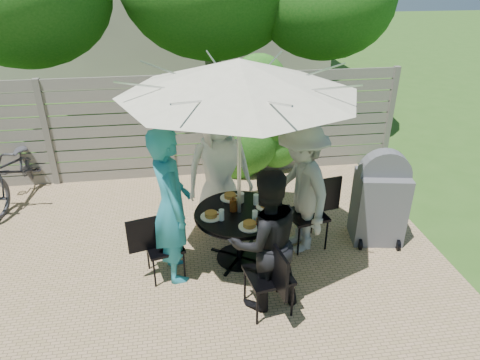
{
  "coord_description": "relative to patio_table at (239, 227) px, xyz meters",
  "views": [
    {
      "loc": [
        0.18,
        -4.03,
        3.46
      ],
      "look_at": [
        0.87,
        0.63,
        1.06
      ],
      "focal_mm": 32.0,
      "sensor_mm": 36.0,
      "label": 1
    }
  ],
  "objects": [
    {
      "name": "patio_table",
      "position": [
        0.0,
        0.0,
        0.0
      ],
      "size": [
        1.29,
        1.29,
        0.72
      ],
      "rotation": [
        0.0,
        0.0,
        0.19
      ],
      "color": "black",
      "rests_on": "ground"
    },
    {
      "name": "umbrella",
      "position": [
        0.0,
        0.0,
        1.88
      ],
      "size": [
        3.11,
        3.11,
        2.58
      ],
      "rotation": [
        0.0,
        0.0,
        0.19
      ],
      "color": "silver",
      "rests_on": "ground"
    },
    {
      "name": "chair_back",
      "position": [
        -0.18,
        0.95,
        -0.25
      ],
      "size": [
        0.44,
        0.62,
        0.84
      ],
      "rotation": [
        0.0,
        0.0,
        4.79
      ],
      "color": "black",
      "rests_on": "ground"
    },
    {
      "name": "person_back",
      "position": [
        -0.16,
        0.81,
        0.43
      ],
      "size": [
        1.01,
        0.76,
        1.87
      ],
      "primitive_type": "imported",
      "rotation": [
        0.0,
        0.0,
        6.48
      ],
      "color": "white",
      "rests_on": "ground"
    },
    {
      "name": "chair_left",
      "position": [
        -0.95,
        -0.19,
        -0.24
      ],
      "size": [
        0.66,
        0.51,
        0.87
      ],
      "rotation": [
        0.0,
        0.0,
        6.54
      ],
      "color": "black",
      "rests_on": "ground"
    },
    {
      "name": "person_left",
      "position": [
        -0.81,
        -0.16,
        0.46
      ],
      "size": [
        0.59,
        0.78,
        1.93
      ],
      "primitive_type": "imported",
      "rotation": [
        0.0,
        0.0,
        8.05
      ],
      "color": "teal",
      "rests_on": "ground"
    },
    {
      "name": "chair_front",
      "position": [
        0.18,
        -0.95,
        -0.21
      ],
      "size": [
        0.53,
        0.73,
        0.96
      ],
      "rotation": [
        0.0,
        0.0,
        1.74
      ],
      "color": "black",
      "rests_on": "ground"
    },
    {
      "name": "person_front",
      "position": [
        0.16,
        -0.81,
        0.33
      ],
      "size": [
        0.91,
        0.77,
        1.66
      ],
      "primitive_type": "imported",
      "rotation": [
        0.0,
        0.0,
        3.33
      ],
      "color": "black",
      "rests_on": "ground"
    },
    {
      "name": "chair_right",
      "position": [
        0.95,
        0.19,
        -0.21
      ],
      "size": [
        0.74,
        0.55,
        0.98
      ],
      "rotation": [
        0.0,
        0.0,
        3.32
      ],
      "color": "black",
      "rests_on": "ground"
    },
    {
      "name": "person_right",
      "position": [
        0.81,
        0.16,
        0.39
      ],
      "size": [
        0.87,
        1.26,
        1.79
      ],
      "primitive_type": "imported",
      "rotation": [
        0.0,
        0.0,
        4.91
      ],
      "color": "#9F9E9A",
      "rests_on": "ground"
    },
    {
      "name": "plate_back",
      "position": [
        -0.07,
        0.35,
        0.24
      ],
      "size": [
        0.26,
        0.26,
        0.06
      ],
      "color": "white",
      "rests_on": "patio_table"
    },
    {
      "name": "plate_left",
      "position": [
        -0.35,
        -0.07,
        0.24
      ],
      "size": [
        0.26,
        0.26,
        0.06
      ],
      "color": "white",
      "rests_on": "patio_table"
    },
    {
      "name": "plate_front",
      "position": [
        0.07,
        -0.35,
        0.24
      ],
      "size": [
        0.26,
        0.26,
        0.06
      ],
      "color": "white",
      "rests_on": "patio_table"
    },
    {
      "name": "plate_right",
      "position": [
        0.35,
        0.07,
        0.24
      ],
      "size": [
        0.26,
        0.26,
        0.06
      ],
      "color": "white",
      "rests_on": "patio_table"
    },
    {
      "name": "plate_extra",
      "position": [
        0.23,
        -0.26,
        0.24
      ],
      "size": [
        0.24,
        0.24,
        0.06
      ],
      "color": "white",
      "rests_on": "patio_table"
    },
    {
      "name": "glass_left",
      "position": [
        -0.23,
        -0.15,
        0.29
      ],
      "size": [
        0.07,
        0.07,
        0.14
      ],
      "primitive_type": "cylinder",
      "color": "silver",
      "rests_on": "patio_table"
    },
    {
      "name": "glass_front",
      "position": [
        0.15,
        -0.23,
        0.29
      ],
      "size": [
        0.07,
        0.07,
        0.14
      ],
      "primitive_type": "cylinder",
      "color": "silver",
      "rests_on": "patio_table"
    },
    {
      "name": "glass_right",
      "position": [
        0.23,
        0.15,
        0.29
      ],
      "size": [
        0.07,
        0.07,
        0.14
      ],
      "primitive_type": "cylinder",
      "color": "silver",
      "rests_on": "patio_table"
    },
    {
      "name": "syrup_jug",
      "position": [
        -0.07,
        0.04,
        0.3
      ],
      "size": [
        0.09,
        0.09,
        0.16
      ],
      "primitive_type": "cylinder",
      "color": "#59280C",
      "rests_on": "patio_table"
    },
    {
      "name": "coffee_cup",
      "position": [
        0.06,
        0.24,
        0.28
      ],
      "size": [
        0.08,
        0.08,
        0.12
      ],
      "primitive_type": "cylinder",
      "color": "#C6B293",
      "rests_on": "patio_table"
    },
    {
      "name": "bicycle",
      "position": [
        -3.29,
        2.17,
        0.01
      ],
      "size": [
        0.99,
        2.02,
        1.02
      ],
      "primitive_type": "imported",
      "rotation": [
        0.0,
        0.0,
        -0.17
      ],
      "color": "#333338",
      "rests_on": "ground"
    },
    {
      "name": "bbq_grill",
      "position": [
        1.93,
        0.18,
        0.11
      ],
      "size": [
        0.73,
        0.61,
        1.34
      ],
      "rotation": [
        0.0,
        0.0,
        -0.18
      ],
      "color": "#515055",
      "rests_on": "ground"
    }
  ]
}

